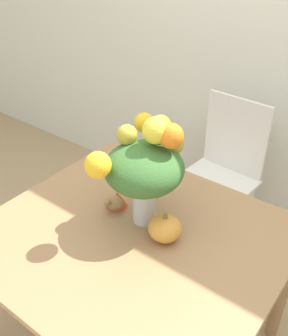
# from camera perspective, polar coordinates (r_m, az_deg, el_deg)

# --- Properties ---
(wall_back) EXTENTS (8.00, 0.06, 2.70)m
(wall_back) POSITION_cam_1_polar(r_m,az_deg,el_deg) (2.35, 19.36, 20.24)
(wall_back) COLOR silver
(wall_back) RESTS_ON ground_plane
(dining_table) EXTENTS (1.15, 1.04, 0.72)m
(dining_table) POSITION_cam_1_polar(r_m,az_deg,el_deg) (1.66, -1.54, -11.96)
(dining_table) COLOR #9E754C
(dining_table) RESTS_ON ground_plane
(flower_vase) EXTENTS (0.31, 0.43, 0.47)m
(flower_vase) POSITION_cam_1_polar(r_m,az_deg,el_deg) (1.51, 0.06, 0.40)
(flower_vase) COLOR silver
(flower_vase) RESTS_ON dining_table
(pumpkin) EXTENTS (0.13, 0.13, 0.12)m
(pumpkin) POSITION_cam_1_polar(r_m,az_deg,el_deg) (1.54, 3.04, -8.72)
(pumpkin) COLOR gold
(pumpkin) RESTS_ON dining_table
(turkey_figurine) EXTENTS (0.09, 0.12, 0.07)m
(turkey_figurine) POSITION_cam_1_polar(r_m,az_deg,el_deg) (1.70, -4.16, -4.72)
(turkey_figurine) COLOR #A87A4C
(turkey_figurine) RESTS_ON dining_table
(dining_chair_near_window) EXTENTS (0.45, 0.45, 0.94)m
(dining_chair_near_window) POSITION_cam_1_polar(r_m,az_deg,el_deg) (2.40, 11.02, -0.96)
(dining_chair_near_window) COLOR white
(dining_chair_near_window) RESTS_ON ground_plane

